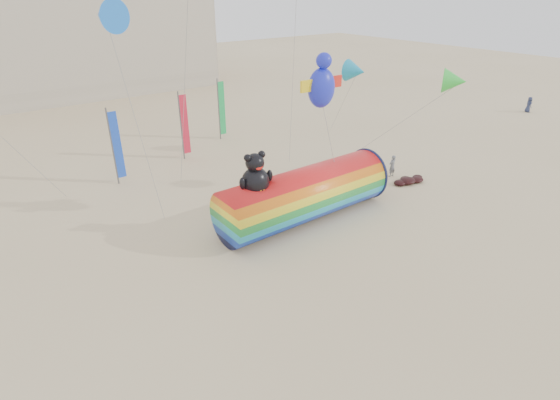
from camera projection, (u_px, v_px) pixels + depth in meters
ground at (290, 257)px, 21.66m from camera, size 160.00×160.00×0.00m
windsock_assembly at (305, 193)px, 24.51m from camera, size 10.46×3.19×4.82m
kite_handler at (392, 166)px, 30.38m from camera, size 0.58×0.39×1.56m
fabric_bundle at (409, 180)px, 29.67m from camera, size 2.62×1.35×0.41m
festival_banners at (178, 125)px, 32.82m from camera, size 10.95×4.26×5.20m
flying_kites at (264, 14)px, 21.23m from camera, size 25.49×9.86×9.70m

